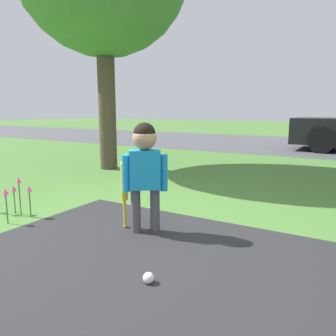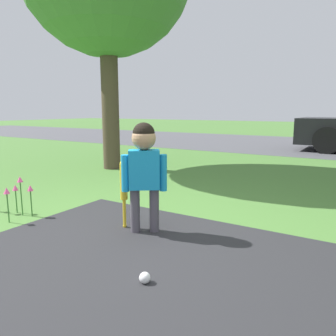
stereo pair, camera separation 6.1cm
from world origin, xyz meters
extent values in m
plane|color=#477533|center=(0.00, 0.00, 0.00)|extent=(60.00, 60.00, 0.00)
cube|color=#4C4C51|center=(0.00, 9.06, 0.00)|extent=(40.00, 6.00, 0.01)
cylinder|color=#4C4751|center=(-0.05, 0.35, 0.20)|extent=(0.09, 0.09, 0.40)
cylinder|color=#4C4751|center=(0.09, 0.45, 0.20)|extent=(0.09, 0.09, 0.40)
cube|color=#198CC6|center=(0.02, 0.40, 0.57)|extent=(0.31, 0.28, 0.34)
cylinder|color=#198CC6|center=(-0.11, 0.30, 0.54)|extent=(0.07, 0.07, 0.33)
cylinder|color=#198CC6|center=(0.16, 0.50, 0.54)|extent=(0.07, 0.07, 0.33)
sphere|color=tan|center=(0.02, 0.40, 0.85)|extent=(0.21, 0.21, 0.21)
sphere|color=black|center=(0.02, 0.40, 0.89)|extent=(0.19, 0.19, 0.19)
sphere|color=yellow|center=(-0.20, 0.39, 0.02)|extent=(0.04, 0.04, 0.04)
cylinder|color=yellow|center=(-0.20, 0.39, 0.14)|extent=(0.03, 0.03, 0.27)
cylinder|color=yellow|center=(-0.20, 0.39, 0.44)|extent=(0.07, 0.07, 0.33)
sphere|color=yellow|center=(-0.20, 0.39, 0.61)|extent=(0.06, 0.06, 0.06)
sphere|color=white|center=(0.55, -0.33, 0.04)|extent=(0.07, 0.07, 0.07)
cylinder|color=black|center=(0.79, 7.15, 0.34)|extent=(0.68, 0.18, 0.68)
cylinder|color=black|center=(0.79, 8.82, 0.34)|extent=(0.68, 0.18, 0.68)
cylinder|color=#4C3D2D|center=(-2.42, 2.75, 1.35)|extent=(0.31, 0.31, 2.70)
cylinder|color=#38702D|center=(-1.35, 0.11, 0.18)|extent=(0.01, 0.01, 0.36)
cone|color=#E54C8C|center=(-1.35, 0.11, 0.39)|extent=(0.06, 0.06, 0.06)
cylinder|color=#38702D|center=(-1.23, 0.14, 0.14)|extent=(0.01, 0.01, 0.27)
cone|color=#E54C8C|center=(-1.23, 0.14, 0.30)|extent=(0.06, 0.06, 0.06)
cylinder|color=#38702D|center=(-1.25, -0.10, 0.15)|extent=(0.01, 0.01, 0.29)
cone|color=#E54C8C|center=(-1.25, -0.10, 0.32)|extent=(0.06, 0.06, 0.06)
cylinder|color=#38702D|center=(-1.47, 0.13, 0.12)|extent=(0.01, 0.01, 0.25)
cone|color=#E54C8C|center=(-1.47, 0.13, 0.28)|extent=(0.06, 0.06, 0.06)
camera|label=1|loc=(1.63, -1.93, 1.09)|focal=35.00mm
camera|label=2|loc=(1.69, -1.90, 1.09)|focal=35.00mm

